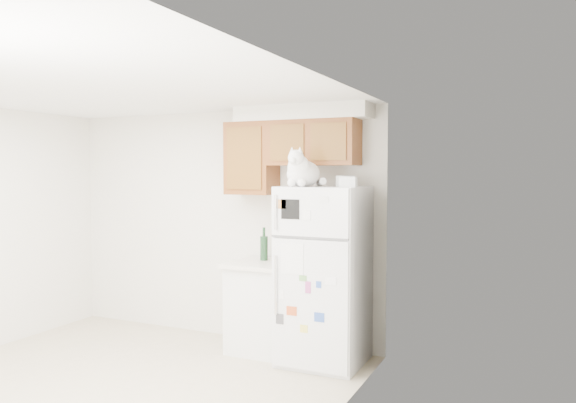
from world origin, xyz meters
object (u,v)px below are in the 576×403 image
Objects in this scene: refrigerator at (324,275)px; bottle_amber at (275,246)px; storage_box_back at (346,181)px; bottle_green at (264,244)px; cat at (302,172)px; base_counter at (263,306)px; storage_box_front at (348,182)px.

bottle_amber is at bearing 163.52° from refrigerator.
refrigerator is at bearing -166.16° from storage_box_back.
storage_box_back is 1.12m from bottle_green.
cat is 1.54× the size of bottle_green.
refrigerator is 3.23× the size of cat.
cat is 0.96m from bottle_amber.
cat is at bearing -154.52° from storage_box_back.
cat is 1.74× the size of bottle_amber.
cat is 2.93× the size of storage_box_back.
base_counter is at bearing -69.09° from bottle_green.
bottle_amber is at bearing 158.15° from storage_box_back.
cat is 0.44m from storage_box_front.
bottle_green is (-0.73, 0.17, 0.24)m from refrigerator.
bottle_green is (-0.91, 0.06, -0.66)m from storage_box_back.
storage_box_front is (0.28, -0.12, 0.89)m from refrigerator.
refrigerator is at bearing -13.00° from bottle_green.
refrigerator is 11.33× the size of storage_box_front.
refrigerator is at bearing 150.06° from storage_box_front.
base_counter is (-0.69, 0.07, -0.39)m from refrigerator.
refrigerator is 0.66m from bottle_amber.
base_counter is 5.11× the size of storage_box_back.
storage_box_front is at bearing -11.14° from base_counter.
refrigerator is 0.79m from base_counter.
refrigerator reaches higher than base_counter.
refrigerator is at bearing -16.48° from bottle_amber.
storage_box_back is 0.60× the size of bottle_amber.
refrigerator is 0.78m from bottle_green.
storage_box_back is 0.25m from storage_box_front.
bottle_amber is at bearing 48.40° from base_counter.
base_counter is at bearing 165.48° from storage_box_back.
base_counter is at bearing 161.64° from storage_box_front.
bottle_green reaches higher than base_counter.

